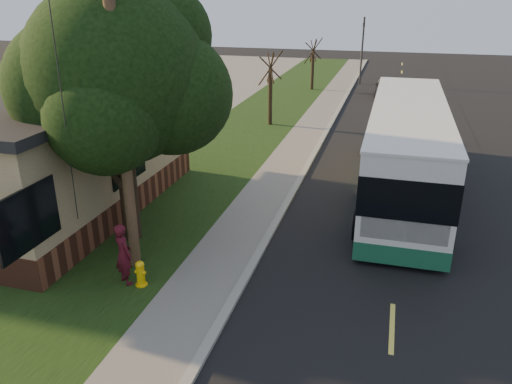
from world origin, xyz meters
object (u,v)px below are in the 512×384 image
bare_tree_far (313,65)px  utility_pole (120,110)px  fire_hydrant (140,273)px  transit_bus (406,147)px  traffic_signal (362,46)px  bare_tree_near (270,89)px  skateboarder (123,254)px  distant_car (386,86)px  leafy_tree (120,77)px  skateboard_main (136,228)px  dumpster (56,179)px

bare_tree_far → utility_pole: bearing=-90.6°
fire_hydrant → utility_pole: utility_pole is taller
fire_hydrant → transit_bus: bearing=53.6°
traffic_signal → bare_tree_far: bearing=-131.2°
transit_bus → bare_tree_near: bearing=130.7°
skateboarder → distant_car: (5.93, 29.34, -0.24)m
leafy_tree → traffic_signal: size_ratio=1.42×
leafy_tree → skateboard_main: bearing=118.6°
utility_pole → bare_tree_near: utility_pole is taller
traffic_signal → skateboarder: traffic_signal is taller
leafy_tree → transit_bus: 11.04m
skateboarder → dumpster: bearing=-9.1°
utility_pole → traffic_signal: 33.26m
skateboard_main → distant_car: (7.26, 26.30, 0.59)m
utility_pole → distant_car: size_ratio=2.19×
fire_hydrant → dumpster: dumpster is taller
bare_tree_near → skateboard_main: bare_tree_near is taller
bare_tree_near → distant_car: bare_tree_near is taller
skateboard_main → skateboarder: bearing=-66.4°
utility_pole → skateboarder: bearing=-76.4°
fire_hydrant → distant_car: (5.46, 29.37, 0.27)m
bare_tree_near → skateboarder: bare_tree_near is taller
dumpster → leafy_tree: bearing=-27.5°
skateboarder → distant_car: size_ratio=0.42×
utility_pole → bare_tree_far: 29.13m
leafy_tree → utility_pole: bearing=-62.4°
transit_bus → utility_pole: bearing=-132.4°
utility_pole → distant_car: (6.17, 28.37, -3.92)m
utility_pole → bare_tree_near: bearing=90.7°
transit_bus → distant_car: size_ratio=3.12×
bare_tree_far → transit_bus: (7.13, -20.87, -0.14)m
utility_pole → skateboard_main: utility_pole is taller
fire_hydrant → leafy_tree: bearing=120.7°
utility_pole → bare_tree_near: size_ratio=2.11×
utility_pole → skateboarder: size_ratio=5.18×
leafy_tree → dumpster: 6.94m
skateboarder → skateboard_main: skateboarder is taller
fire_hydrant → traffic_signal: (3.10, 34.00, 2.73)m
utility_pole → skateboard_main: size_ratio=12.92×
leafy_tree → traffic_signal: 31.76m
transit_bus → skateboarder: size_ratio=7.38×
bare_tree_near → skateboarder: bearing=-88.6°
fire_hydrant → skateboard_main: bearing=120.4°
skateboard_main → dumpster: dumpster is taller
utility_pole → leafy_tree: (-0.87, 1.66, 0.54)m
skateboard_main → distant_car: bearing=74.6°
fire_hydrant → bare_tree_far: bare_tree_far is taller
traffic_signal → dumpster: bearing=-107.9°
distant_car → bare_tree_far: bearing=173.2°
traffic_signal → skateboard_main: size_ratio=7.83×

